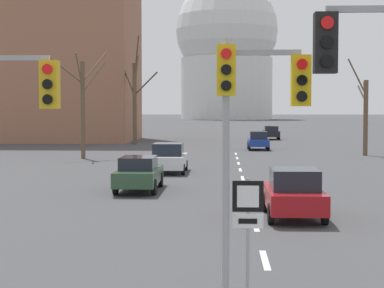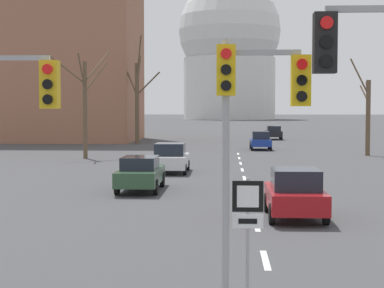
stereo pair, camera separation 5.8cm
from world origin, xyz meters
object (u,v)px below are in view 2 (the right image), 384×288
(traffic_signal_centre_tall, at_px, (252,103))
(sedan_far_left, at_px, (261,140))
(sedan_near_right, at_px, (141,173))
(route_sign_post, at_px, (248,216))
(sedan_mid_centre, at_px, (274,132))
(traffic_signal_near_left, at_px, (7,105))
(sedan_near_left, at_px, (170,158))
(sedan_far_right, at_px, (295,193))

(traffic_signal_centre_tall, height_order, sedan_far_left, traffic_signal_centre_tall)
(sedan_near_right, height_order, sedan_far_left, sedan_far_left)
(route_sign_post, height_order, sedan_mid_centre, route_sign_post)
(sedan_near_right, bearing_deg, traffic_signal_near_left, -92.51)
(traffic_signal_near_left, xyz_separation_m, route_sign_post, (4.82, -0.35, -2.14))
(sedan_near_left, height_order, sedan_far_right, sedan_near_left)
(traffic_signal_near_left, distance_m, sedan_near_right, 15.37)
(traffic_signal_centre_tall, distance_m, traffic_signal_near_left, 4.91)
(sedan_mid_centre, distance_m, sedan_far_right, 54.26)
(route_sign_post, bearing_deg, traffic_signal_centre_tall, -59.06)
(sedan_near_right, bearing_deg, sedan_far_right, -48.30)
(route_sign_post, bearing_deg, sedan_mid_centre, 85.39)
(traffic_signal_centre_tall, bearing_deg, sedan_near_right, 105.21)
(sedan_near_left, distance_m, sedan_mid_centre, 40.37)
(route_sign_post, bearing_deg, sedan_near_left, 98.62)
(traffic_signal_centre_tall, relative_size, sedan_mid_centre, 1.17)
(sedan_near_left, xyz_separation_m, sedan_far_right, (5.39, -14.73, -0.00))
(sedan_near_right, bearing_deg, sedan_far_left, 76.71)
(sedan_far_left, bearing_deg, sedan_mid_centre, 82.47)
(route_sign_post, distance_m, sedan_near_left, 23.71)
(sedan_near_left, height_order, sedan_mid_centre, sedan_near_left)
(traffic_signal_near_left, distance_m, sedan_mid_centre, 63.36)
(sedan_mid_centre, relative_size, sedan_far_left, 1.07)
(traffic_signal_near_left, height_order, sedan_near_right, traffic_signal_near_left)
(sedan_far_left, bearing_deg, route_sign_post, -93.35)
(traffic_signal_centre_tall, height_order, route_sign_post, traffic_signal_centre_tall)
(traffic_signal_centre_tall, height_order, sedan_near_right, traffic_signal_centre_tall)
(traffic_signal_near_left, bearing_deg, sedan_far_right, 51.47)
(sedan_near_left, relative_size, sedan_near_right, 0.92)
(traffic_signal_near_left, bearing_deg, sedan_near_left, 86.86)
(traffic_signal_centre_tall, relative_size, sedan_near_right, 1.07)
(traffic_signal_near_left, height_order, sedan_far_right, traffic_signal_near_left)
(traffic_signal_near_left, height_order, sedan_near_left, traffic_signal_near_left)
(route_sign_post, height_order, sedan_far_left, route_sign_post)
(traffic_signal_centre_tall, distance_m, sedan_far_right, 9.44)
(sedan_far_right, bearing_deg, sedan_near_left, 110.08)
(traffic_signal_centre_tall, relative_size, route_sign_post, 2.17)
(sedan_mid_centre, height_order, sedan_far_left, sedan_far_left)
(route_sign_post, relative_size, sedan_far_left, 0.58)
(route_sign_post, height_order, sedan_near_right, route_sign_post)
(route_sign_post, xyz_separation_m, sedan_far_left, (2.57, 43.90, -0.70))
(traffic_signal_centre_tall, distance_m, sedan_mid_centre, 63.24)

